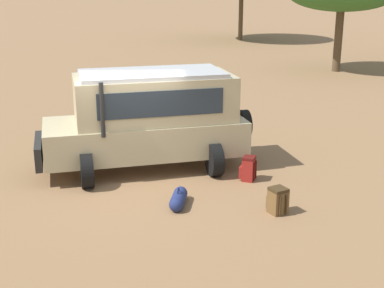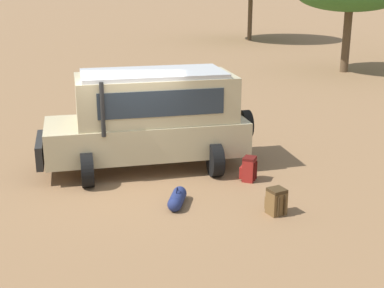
% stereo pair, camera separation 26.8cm
% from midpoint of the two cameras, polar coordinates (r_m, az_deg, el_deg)
% --- Properties ---
extents(ground_plane, '(320.00, 320.00, 0.00)m').
position_cam_midpoint_polar(ground_plane, '(12.67, -5.73, -4.05)').
color(ground_plane, olive).
extents(safari_vehicle, '(5.48, 3.32, 2.44)m').
position_cam_midpoint_polar(safari_vehicle, '(13.24, -3.89, 2.84)').
color(safari_vehicle, tan).
rests_on(safari_vehicle, ground_plane).
extents(backpack_beside_front_wheel, '(0.43, 0.42, 0.59)m').
position_cam_midpoint_polar(backpack_beside_front_wheel, '(12.68, 6.68, -2.68)').
color(backpack_beside_front_wheel, maroon).
rests_on(backpack_beside_front_wheel, ground_plane).
extents(backpack_cluster_center, '(0.44, 0.48, 0.55)m').
position_cam_midpoint_polar(backpack_cluster_center, '(11.04, 9.66, -6.06)').
color(backpack_cluster_center, brown).
rests_on(backpack_cluster_center, ground_plane).
extents(duffel_bag_low_black_case, '(0.41, 0.92, 0.40)m').
position_cam_midpoint_polar(duffel_bag_low_black_case, '(11.31, -0.91, -5.85)').
color(duffel_bag_low_black_case, navy).
rests_on(duffel_bag_low_black_case, ground_plane).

